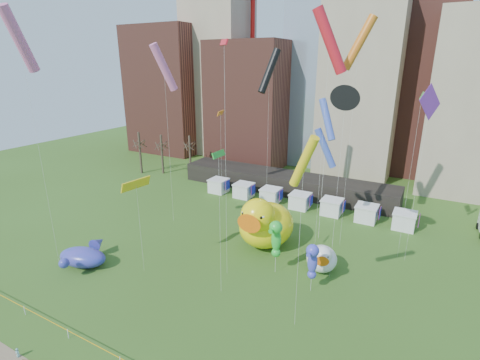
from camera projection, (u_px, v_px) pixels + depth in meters
The scene contains 26 objects.
skyline at pixel (356, 64), 70.14m from camera, with size 101.00×23.00×68.00m.
pavilion at pixel (285, 183), 63.39m from camera, with size 38.00×6.00×3.20m, color black.
vendor_tents at pixel (300, 201), 56.25m from camera, with size 33.24×2.80×2.40m.
bare_trees at pixel (163, 154), 73.49m from camera, with size 8.44×6.44×8.50m.
caution_tape at pixel (120, 359), 26.95m from camera, with size 50.00×0.06×0.90m.
big_duck at pixel (264, 223), 43.92m from camera, with size 6.55×8.89×6.89m.
small_duck at pixel (322, 258), 39.09m from camera, with size 4.23×4.93×3.49m.
seahorse_green at pixel (276, 236), 37.95m from camera, with size 1.57×1.88×6.11m.
seahorse_purple at pixel (312, 259), 34.96m from camera, with size 1.39×1.68×5.21m.
whale_inflatable at pixel (84, 256), 40.43m from camera, with size 6.11×7.12×2.45m.
toddler at pixel (18, 353), 27.92m from camera, with size 0.27×0.20×0.78m, color silver.
kite_0 at pixel (330, 41), 35.58m from camera, with size 3.92×2.75×27.06m.
kite_1 at pixel (19, 40), 32.51m from camera, with size 1.98×3.58×26.66m.
kite_2 at pixel (346, 98), 32.56m from camera, with size 2.18×1.27×19.89m.
kite_3 at pixel (422, 98), 36.79m from camera, with size 0.62×2.68×18.87m.
kite_4 at pixel (136, 184), 36.47m from camera, with size 0.90×3.47×10.59m.
kite_5 at pixel (325, 148), 43.27m from camera, with size 2.97×1.41×14.41m.
kite_6 at pixel (220, 114), 55.08m from camera, with size 0.83×2.31×14.74m.
kite_7 at pixel (430, 104), 36.09m from camera, with size 1.84×3.28×19.87m.
kite_8 at pixel (224, 50), 32.03m from camera, with size 1.46×1.31×23.75m.
kite_9 at pixel (164, 68), 45.54m from camera, with size 2.31×3.63×24.13m.
kite_10 at pixel (269, 71), 49.54m from camera, with size 2.57×3.65×23.65m.
kite_11 at pixel (219, 157), 31.69m from camera, with size 0.33×1.78×14.40m.
kite_12 at pixel (304, 162), 26.91m from camera, with size 2.61×1.67×16.88m.
kite_13 at pixel (327, 120), 42.00m from camera, with size 2.86×2.21×17.86m.
kite_14 at pixel (359, 43), 37.68m from camera, with size 3.38×2.31×26.51m.
Camera 1 is at (18.25, -14.36, 21.84)m, focal length 27.00 mm.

